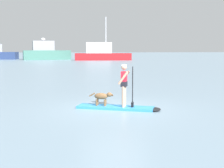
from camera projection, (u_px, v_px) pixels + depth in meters
ground_plane at (115, 109)px, 12.51m from camera, size 400.00×400.00×0.00m
paddleboard at (121, 108)px, 12.45m from camera, size 3.45×1.96×0.10m
person_paddler at (124, 82)px, 12.29m from camera, size 0.68×0.59×1.72m
dog at (102, 97)px, 12.58m from camera, size 0.99×0.46×0.56m
moored_boat_center at (46, 53)px, 68.68m from camera, size 10.76×5.05×4.86m
moored_boat_port at (102, 54)px, 65.27m from camera, size 12.03×3.05×9.13m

